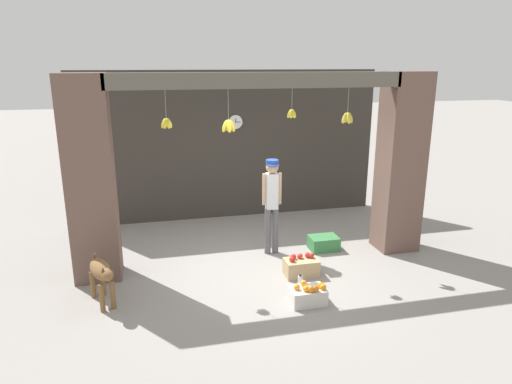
# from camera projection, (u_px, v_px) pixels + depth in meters

# --- Properties ---
(ground_plane) EXTENTS (60.00, 60.00, 0.00)m
(ground_plane) POSITION_uv_depth(u_px,v_px,m) (262.00, 268.00, 7.65)
(ground_plane) COLOR gray
(shop_back_wall) EXTENTS (6.52, 0.12, 3.18)m
(shop_back_wall) POSITION_uv_depth(u_px,v_px,m) (230.00, 146.00, 9.85)
(shop_back_wall) COLOR #38332D
(shop_back_wall) RESTS_ON ground_plane
(shop_pillar_left) EXTENTS (0.70, 0.60, 3.18)m
(shop_pillar_left) POSITION_uv_depth(u_px,v_px,m) (91.00, 181.00, 6.92)
(shop_pillar_left) COLOR brown
(shop_pillar_left) RESTS_ON ground_plane
(shop_pillar_right) EXTENTS (0.70, 0.60, 3.18)m
(shop_pillar_right) POSITION_uv_depth(u_px,v_px,m) (401.00, 164.00, 8.07)
(shop_pillar_right) COLOR brown
(shop_pillar_right) RESTS_ON ground_plane
(storefront_awning) EXTENTS (4.62, 0.28, 0.91)m
(storefront_awning) POSITION_uv_depth(u_px,v_px,m) (260.00, 82.00, 6.93)
(storefront_awning) COLOR #5B564C
(dog) EXTENTS (0.46, 0.88, 0.70)m
(dog) POSITION_uv_depth(u_px,v_px,m) (102.00, 273.00, 6.37)
(dog) COLOR brown
(dog) RESTS_ON ground_plane
(shopkeeper) EXTENTS (0.34, 0.29, 1.72)m
(shopkeeper) POSITION_uv_depth(u_px,v_px,m) (272.00, 199.00, 7.97)
(shopkeeper) COLOR #56565B
(shopkeeper) RESTS_ON ground_plane
(fruit_crate_oranges) EXTENTS (0.50, 0.35, 0.31)m
(fruit_crate_oranges) POSITION_uv_depth(u_px,v_px,m) (308.00, 295.00, 6.49)
(fruit_crate_oranges) COLOR silver
(fruit_crate_oranges) RESTS_ON ground_plane
(fruit_crate_apples) EXTENTS (0.53, 0.33, 0.35)m
(fruit_crate_apples) POSITION_uv_depth(u_px,v_px,m) (301.00, 267.00, 7.34)
(fruit_crate_apples) COLOR tan
(fruit_crate_apples) RESTS_ON ground_plane
(produce_box_green) EXTENTS (0.51, 0.39, 0.25)m
(produce_box_green) POSITION_uv_depth(u_px,v_px,m) (324.00, 243.00, 8.37)
(produce_box_green) COLOR #387A42
(produce_box_green) RESTS_ON ground_plane
(water_bottle) EXTENTS (0.07, 0.07, 0.23)m
(water_bottle) POSITION_uv_depth(u_px,v_px,m) (300.00, 282.00, 6.91)
(water_bottle) COLOR silver
(water_bottle) RESTS_ON ground_plane
(wall_clock) EXTENTS (0.31, 0.03, 0.31)m
(wall_clock) POSITION_uv_depth(u_px,v_px,m) (236.00, 122.00, 9.66)
(wall_clock) COLOR black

